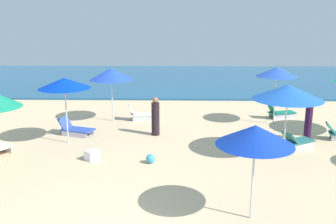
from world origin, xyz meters
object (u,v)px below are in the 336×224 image
lounge_chair_3_0 (142,114)px  beach_ball_1 (151,159)px  umbrella_3 (111,74)px  umbrella_9 (277,72)px  lounge_chair_1_0 (297,141)px  umbrella_2 (64,83)px  lounge_chair_9_0 (280,113)px  umbrella_1 (288,92)px  umbrella_5 (255,135)px  beachgoer_0 (155,117)px  beachgoer_2 (308,121)px  lounge_chair_2_0 (76,129)px  cooler_box_0 (92,155)px

lounge_chair_3_0 → beach_ball_1: 5.63m
umbrella_3 → umbrella_9: 7.57m
lounge_chair_1_0 → umbrella_3: (-7.62, 3.77, 1.98)m
umbrella_2 → lounge_chair_9_0: size_ratio=1.74×
umbrella_1 → umbrella_3: 8.30m
umbrella_5 → beachgoer_0: (-2.74, 6.80, -1.41)m
lounge_chair_9_0 → umbrella_2: bearing=97.6°
umbrella_2 → umbrella_3: size_ratio=1.02×
umbrella_9 → beach_ball_1: size_ratio=8.30×
umbrella_9 → beachgoer_0: bearing=-161.5°
umbrella_1 → umbrella_3: bearing=145.9°
umbrella_2 → umbrella_3: umbrella_2 is taller
umbrella_2 → beachgoer_0: bearing=17.6°
lounge_chair_3_0 → beachgoer_2: size_ratio=0.89×
lounge_chair_2_0 → lounge_chair_3_0: bearing=-28.0°
lounge_chair_2_0 → beach_ball_1: size_ratio=5.00×
umbrella_1 → lounge_chair_9_0: 5.85m
lounge_chair_1_0 → umbrella_9: (-0.06, 3.38, 2.15)m
lounge_chair_1_0 → lounge_chair_3_0: lounge_chair_3_0 is taller
umbrella_3 → beachgoer_0: bearing=-45.3°
cooler_box_0 → beachgoer_2: bearing=142.2°
umbrella_1 → lounge_chair_2_0: 8.69m
lounge_chair_9_0 → lounge_chair_1_0: bearing=158.3°
umbrella_3 → umbrella_5: 10.25m
umbrella_9 → lounge_chair_3_0: bearing=174.6°
lounge_chair_2_0 → umbrella_3: bearing=-9.4°
beachgoer_0 → beach_ball_1: 3.26m
umbrella_3 → beachgoer_2: size_ratio=1.51×
beachgoer_0 → umbrella_3: bearing=3.6°
umbrella_9 → beach_ball_1: bearing=-137.2°
umbrella_2 → beachgoer_2: 9.75m
lounge_chair_1_0 → beachgoer_0: beachgoer_0 is taller
umbrella_5 → lounge_chair_2_0: bearing=132.3°
umbrella_1 → umbrella_5: bearing=-114.3°
lounge_chair_1_0 → umbrella_5: 6.18m
beachgoer_0 → beachgoer_2: bearing=-136.2°
umbrella_3 → umbrella_9: bearing=-2.9°
umbrella_1 → beachgoer_0: 5.54m
umbrella_2 → umbrella_5: 8.41m
umbrella_1 → lounge_chair_1_0: 2.37m
lounge_chair_1_0 → lounge_chair_2_0: lounge_chair_1_0 is taller
lounge_chair_2_0 → umbrella_9: (8.78, 1.88, 2.18)m
umbrella_9 → umbrella_2: bearing=-161.9°
umbrella_5 → beachgoer_0: umbrella_5 is taller
beachgoer_2 → cooler_box_0: beachgoer_2 is taller
lounge_chair_2_0 → umbrella_1: bearing=-87.6°
lounge_chair_2_0 → lounge_chair_9_0: 9.79m
umbrella_2 → beach_ball_1: umbrella_2 is taller
umbrella_5 → beachgoer_2: bearing=61.2°
lounge_chair_1_0 → beachgoer_2: 1.37m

